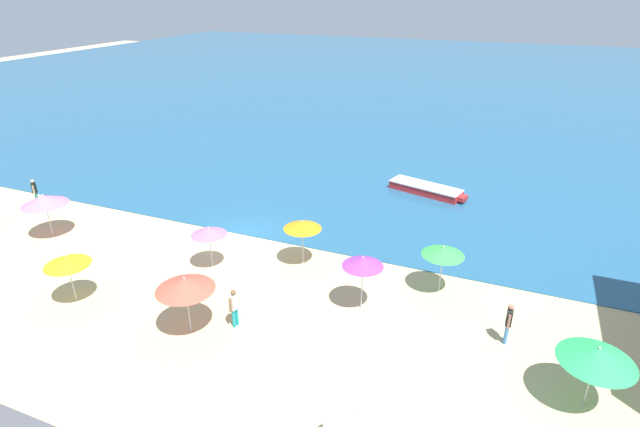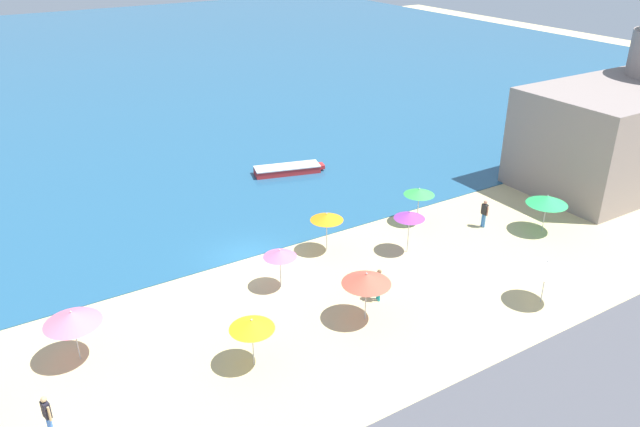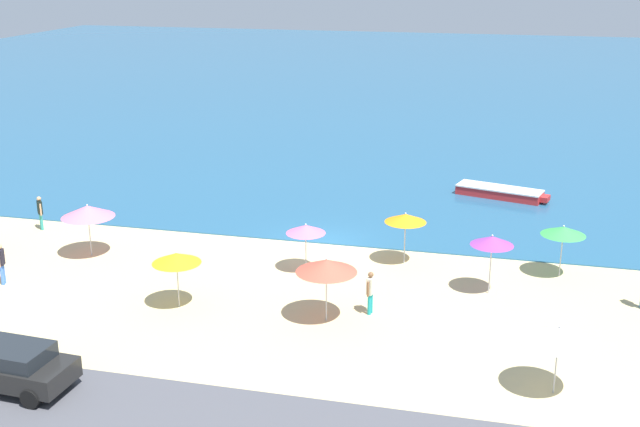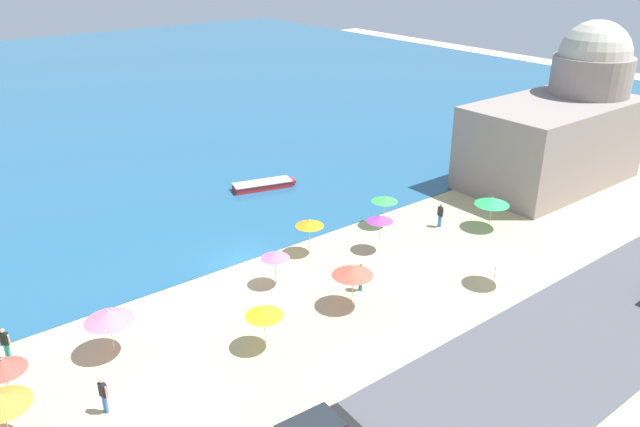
# 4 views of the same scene
# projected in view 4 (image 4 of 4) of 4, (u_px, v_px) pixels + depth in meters

# --- Properties ---
(ground_plane) EXTENTS (160.00, 160.00, 0.00)m
(ground_plane) POSITION_uv_depth(u_px,v_px,m) (242.00, 263.00, 40.18)
(ground_plane) COLOR #CDB985
(sea) EXTENTS (150.00, 110.00, 0.05)m
(sea) POSITION_uv_depth(u_px,v_px,m) (15.00, 101.00, 79.62)
(sea) COLOR #23577C
(sea) RESTS_ON ground_plane
(coastal_road) EXTENTS (80.00, 8.00, 0.06)m
(coastal_road) POSITION_uv_depth(u_px,v_px,m) (460.00, 417.00, 27.26)
(coastal_road) COLOR #4B4C53
(coastal_road) RESTS_ON ground_plane
(beach_umbrella_0) EXTENTS (2.34, 2.34, 2.58)m
(beach_umbrella_0) POSITION_uv_depth(u_px,v_px,m) (353.00, 271.00, 34.57)
(beach_umbrella_0) COLOR #B2B2B7
(beach_umbrella_0) RESTS_ON ground_plane
(beach_umbrella_1) EXTENTS (1.94, 1.94, 2.36)m
(beach_umbrella_1) POSITION_uv_depth(u_px,v_px,m) (264.00, 312.00, 31.12)
(beach_umbrella_1) COLOR #B2B2B7
(beach_umbrella_1) RESTS_ON ground_plane
(beach_umbrella_2) EXTENTS (1.97, 1.97, 2.63)m
(beach_umbrella_2) POSITION_uv_depth(u_px,v_px,m) (3.00, 365.00, 26.95)
(beach_umbrella_2) COLOR #B2B2B7
(beach_umbrella_2) RESTS_ON ground_plane
(beach_umbrella_3) EXTENTS (1.91, 1.91, 2.36)m
(beach_umbrella_3) POSITION_uv_depth(u_px,v_px,m) (385.00, 199.00, 44.50)
(beach_umbrella_3) COLOR #B2B2B7
(beach_umbrella_3) RESTS_ON ground_plane
(beach_umbrella_4) EXTENTS (2.44, 2.44, 2.51)m
(beach_umbrella_4) POSITION_uv_depth(u_px,v_px,m) (109.00, 316.00, 30.65)
(beach_umbrella_4) COLOR #B2B2B7
(beach_umbrella_4) RESTS_ON ground_plane
(beach_umbrella_5) EXTENTS (1.75, 1.75, 2.24)m
(beach_umbrella_5) POSITION_uv_depth(u_px,v_px,m) (275.00, 255.00, 36.88)
(beach_umbrella_5) COLOR #B2B2B7
(beach_umbrella_5) RESTS_ON ground_plane
(beach_umbrella_6) EXTENTS (2.46, 2.46, 2.42)m
(beach_umbrella_6) POSITION_uv_depth(u_px,v_px,m) (492.00, 201.00, 44.17)
(beach_umbrella_6) COLOR #B2B2B7
(beach_umbrella_6) RESTS_ON ground_plane
(beach_umbrella_7) EXTENTS (2.40, 2.40, 2.57)m
(beach_umbrella_7) POSITION_uv_depth(u_px,v_px,m) (1.00, 400.00, 24.91)
(beach_umbrella_7) COLOR #B2B2B7
(beach_umbrella_7) RESTS_ON ground_plane
(beach_umbrella_8) EXTENTS (2.10, 2.10, 2.39)m
(beach_umbrella_8) POSITION_uv_depth(u_px,v_px,m) (497.00, 254.00, 36.87)
(beach_umbrella_8) COLOR #B2B2B7
(beach_umbrella_8) RESTS_ON ground_plane
(beach_umbrella_9) EXTENTS (1.78, 1.78, 2.59)m
(beach_umbrella_9) POSITION_uv_depth(u_px,v_px,m) (380.00, 218.00, 40.88)
(beach_umbrella_9) COLOR #B2B2B7
(beach_umbrella_9) RESTS_ON ground_plane
(beach_umbrella_10) EXTENTS (1.88, 1.88, 2.44)m
(beach_umbrella_10) POSITION_uv_depth(u_px,v_px,m) (310.00, 223.00, 40.55)
(beach_umbrella_10) COLOR #B2B2B7
(beach_umbrella_10) RESTS_ON ground_plane
(bather_0) EXTENTS (0.29, 0.56, 1.76)m
(bather_0) POSITION_uv_depth(u_px,v_px,m) (361.00, 276.00, 36.66)
(bather_0) COLOR teal
(bather_0) RESTS_ON ground_plane
(bather_1) EXTENTS (0.40, 0.45, 1.76)m
(bather_1) POSITION_uv_depth(u_px,v_px,m) (5.00, 342.00, 30.66)
(bather_1) COLOR teal
(bather_1) RESTS_ON ground_plane
(bather_2) EXTENTS (0.22, 0.57, 1.79)m
(bather_2) POSITION_uv_depth(u_px,v_px,m) (440.00, 214.00, 44.78)
(bather_2) COLOR #3D79BA
(bather_2) RESTS_ON ground_plane
(bather_3) EXTENTS (0.31, 0.55, 1.82)m
(bather_3) POSITION_uv_depth(u_px,v_px,m) (103.00, 393.00, 27.16)
(bather_3) COLOR #4478DA
(bather_3) RESTS_ON ground_plane
(skiff_nearshore) EXTENTS (5.38, 2.72, 0.57)m
(skiff_nearshore) POSITION_uv_depth(u_px,v_px,m) (263.00, 185.00, 51.82)
(skiff_nearshore) COLOR red
(skiff_nearshore) RESTS_ON sea
(harbor_fortress) EXTENTS (15.63, 8.35, 13.06)m
(harbor_fortress) POSITION_uv_depth(u_px,v_px,m) (566.00, 123.00, 52.63)
(harbor_fortress) COLOR gray
(harbor_fortress) RESTS_ON ground_plane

